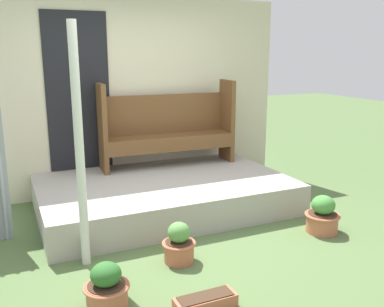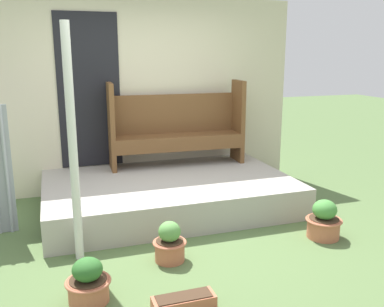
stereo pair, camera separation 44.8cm
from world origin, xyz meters
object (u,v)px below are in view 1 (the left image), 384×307
object	(u,v)px
planter_box_rect	(205,302)
flower_pot_left	(107,288)
flower_pot_right	(322,216)
bench	(167,125)
flower_pot_middle	(179,245)
support_post	(79,149)

from	to	relation	value
planter_box_rect	flower_pot_left	bearing A→B (deg)	153.74
flower_pot_right	planter_box_rect	xyz separation A→B (m)	(-1.76, -0.76, -0.12)
bench	flower_pot_right	xyz separation A→B (m)	(0.98, -2.02, -0.74)
bench	planter_box_rect	world-z (taller)	bench
flower_pot_middle	flower_pot_right	distance (m)	1.65
flower_pot_right	flower_pot_left	bearing A→B (deg)	-170.00
support_post	bench	bearing A→B (deg)	49.37
flower_pot_left	flower_pot_middle	size ratio (longest dim) A/B	0.94
flower_pot_left	flower_pot_right	distance (m)	2.46
support_post	planter_box_rect	world-z (taller)	support_post
bench	flower_pot_right	world-z (taller)	bench
bench	flower_pot_middle	distance (m)	2.24
flower_pot_left	planter_box_rect	distance (m)	0.75
support_post	flower_pot_right	bearing A→B (deg)	-7.73
support_post	bench	xyz separation A→B (m)	(1.45, 1.69, -0.16)
flower_pot_middle	planter_box_rect	distance (m)	0.79
support_post	flower_pot_right	size ratio (longest dim) A/B	5.25
flower_pot_right	support_post	bearing A→B (deg)	172.27
bench	flower_pot_left	size ratio (longest dim) A/B	5.10
support_post	flower_pot_left	xyz separation A→B (m)	(0.01, -0.76, -0.91)
flower_pot_left	flower_pot_right	xyz separation A→B (m)	(2.42, 0.43, 0.02)
flower_pot_right	bench	bearing A→B (deg)	115.94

